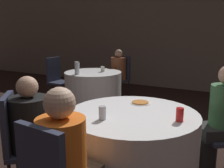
{
  "coord_description": "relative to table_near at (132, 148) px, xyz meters",
  "views": [
    {
      "loc": [
        0.96,
        -2.02,
        1.51
      ],
      "look_at": [
        -0.55,
        0.78,
        0.84
      ],
      "focal_mm": 40.0,
      "sensor_mm": 36.0,
      "label": 1
    }
  ],
  "objects": [
    {
      "name": "table_near",
      "position": [
        0.0,
        0.0,
        0.0
      ],
      "size": [
        1.28,
        1.28,
        0.74
      ],
      "color": "white",
      "rests_on": "ground_plane"
    },
    {
      "name": "table_far",
      "position": [
        -1.69,
        1.93,
        -0.0
      ],
      "size": [
        1.11,
        1.11,
        0.74
      ],
      "color": "white",
      "rests_on": "ground_plane"
    },
    {
      "name": "pizza_plate_near",
      "position": [
        -0.06,
        0.34,
        0.38
      ],
      "size": [
        0.22,
        0.22,
        0.02
      ],
      "color": "white",
      "rests_on": "table_near"
    },
    {
      "name": "cup_far",
      "position": [
        -1.54,
        2.05,
        0.42
      ],
      "size": [
        0.08,
        0.08,
        0.11
      ],
      "color": "silver",
      "rests_on": "table_far"
    },
    {
      "name": "soda_can_silver",
      "position": [
        -0.16,
        -0.3,
        0.43
      ],
      "size": [
        0.07,
        0.07,
        0.12
      ],
      "color": "silver",
      "rests_on": "table_near"
    },
    {
      "name": "person_black_shirt",
      "position": [
        -0.69,
        -0.56,
        0.22
      ],
      "size": [
        0.5,
        0.49,
        1.13
      ],
      "rotation": [
        0.0,
        0.0,
        -0.89
      ],
      "color": "#33384C",
      "rests_on": "ground_plane"
    },
    {
      "name": "wall_back",
      "position": [
        -0.04,
        4.53,
        1.03
      ],
      "size": [
        16.0,
        0.06,
        2.8
      ],
      "color": "gray",
      "rests_on": "ground_plane"
    },
    {
      "name": "person_green_jacket",
      "position": [
        0.73,
        0.51,
        0.23
      ],
      "size": [
        0.47,
        0.44,
        1.19
      ],
      "rotation": [
        0.0,
        0.0,
        -4.11
      ],
      "color": "#282828",
      "rests_on": "ground_plane"
    },
    {
      "name": "chair_far_north",
      "position": [
        -1.56,
        2.9,
        0.2
      ],
      "size": [
        0.45,
        0.45,
        0.97
      ],
      "rotation": [
        0.0,
        0.0,
        -3.28
      ],
      "color": "#2D3347",
      "rests_on": "ground_plane"
    },
    {
      "name": "person_orange_shirt",
      "position": [
        -0.08,
        -0.88,
        0.22
      ],
      "size": [
        0.34,
        0.5,
        1.17
      ],
      "rotation": [
        0.0,
        0.0,
        -0.09
      ],
      "color": "#4C4238",
      "rests_on": "ground_plane"
    },
    {
      "name": "bottle_far",
      "position": [
        -1.79,
        1.55,
        0.49
      ],
      "size": [
        0.09,
        0.09,
        0.23
      ],
      "color": "silver",
      "rests_on": "table_far"
    },
    {
      "name": "chair_near_southwest",
      "position": [
        -0.82,
        -0.67,
        0.2
      ],
      "size": [
        0.56,
        0.56,
        0.97
      ],
      "rotation": [
        0.0,
        0.0,
        -0.89
      ],
      "color": "#2D3347",
      "rests_on": "ground_plane"
    },
    {
      "name": "soda_can_red",
      "position": [
        0.46,
        -0.03,
        0.43
      ],
      "size": [
        0.07,
        0.07,
        0.12
      ],
      "color": "red",
      "rests_on": "table_near"
    },
    {
      "name": "chair_far_west",
      "position": [
        -2.66,
        1.98,
        0.2
      ],
      "size": [
        0.43,
        0.42,
        0.97
      ],
      "rotation": [
        0.0,
        0.0,
        -1.62
      ],
      "color": "#2D3347",
      "rests_on": "ground_plane"
    },
    {
      "name": "person_floral_shirt",
      "position": [
        -1.58,
        2.73,
        0.2
      ],
      "size": [
        0.36,
        0.51,
        1.13
      ],
      "rotation": [
        0.0,
        0.0,
        -3.28
      ],
      "color": "#4C4238",
      "rests_on": "ground_plane"
    }
  ]
}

